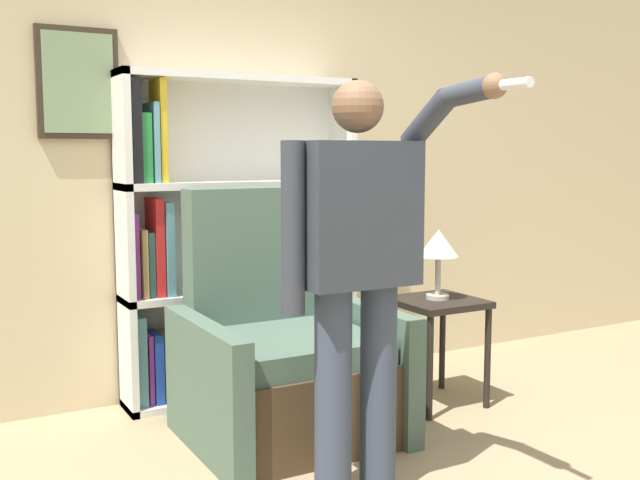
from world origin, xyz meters
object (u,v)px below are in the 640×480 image
object	(u,v)px
bookcase	(216,241)
table_lamp	(438,247)
person_standing	(358,263)
side_table	(437,317)
armchair	(283,361)

from	to	relation	value
bookcase	table_lamp	xyz separation A→B (m)	(1.03, -0.72, -0.02)
person_standing	side_table	xyz separation A→B (m)	(1.02, 0.79, -0.48)
table_lamp	side_table	bearing A→B (deg)	71.57
armchair	table_lamp	size ratio (longest dim) A/B	3.16
person_standing	armchair	bearing A→B (deg)	85.52
side_table	armchair	bearing A→B (deg)	179.26
bookcase	table_lamp	world-z (taller)	bookcase
bookcase	person_standing	world-z (taller)	bookcase
bookcase	table_lamp	size ratio (longest dim) A/B	4.74
bookcase	person_standing	distance (m)	1.51
bookcase	person_standing	xyz separation A→B (m)	(0.01, -1.50, 0.07)
bookcase	side_table	xyz separation A→B (m)	(1.03, -0.72, -0.41)
person_standing	side_table	world-z (taller)	person_standing
bookcase	person_standing	size ratio (longest dim) A/B	1.09
table_lamp	person_standing	bearing A→B (deg)	-142.24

